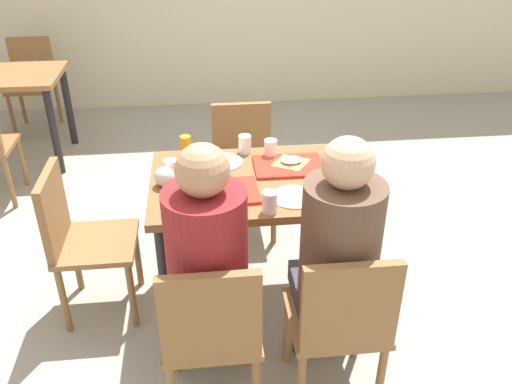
# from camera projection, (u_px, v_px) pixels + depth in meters

# --- Properties ---
(ground_plane) EXTENTS (10.00, 10.00, 0.02)m
(ground_plane) POSITION_uv_depth(u_px,v_px,m) (256.00, 296.00, 3.04)
(ground_plane) COLOR #9E998E
(main_table) EXTENTS (1.05, 0.74, 0.75)m
(main_table) POSITION_uv_depth(u_px,v_px,m) (256.00, 198.00, 2.72)
(main_table) COLOR brown
(main_table) RESTS_ON ground_plane
(chair_near_left) EXTENTS (0.40, 0.40, 0.83)m
(chair_near_left) POSITION_uv_depth(u_px,v_px,m) (211.00, 330.00, 2.12)
(chair_near_left) COLOR olive
(chair_near_left) RESTS_ON ground_plane
(chair_near_right) EXTENTS (0.40, 0.40, 0.83)m
(chair_near_right) POSITION_uv_depth(u_px,v_px,m) (341.00, 320.00, 2.17)
(chair_near_right) COLOR olive
(chair_near_right) RESTS_ON ground_plane
(chair_far_side) EXTENTS (0.40, 0.40, 0.83)m
(chair_far_side) POSITION_uv_depth(u_px,v_px,m) (243.00, 160.00, 3.45)
(chair_far_side) COLOR olive
(chair_far_side) RESTS_ON ground_plane
(chair_left_end) EXTENTS (0.40, 0.40, 0.83)m
(chair_left_end) POSITION_uv_depth(u_px,v_px,m) (78.00, 234.00, 2.71)
(chair_left_end) COLOR olive
(chair_left_end) RESTS_ON ground_plane
(person_in_red) EXTENTS (0.32, 0.42, 1.24)m
(person_in_red) POSITION_uv_depth(u_px,v_px,m) (207.00, 259.00, 2.12)
(person_in_red) COLOR #383842
(person_in_red) RESTS_ON ground_plane
(person_in_brown_jacket) EXTENTS (0.32, 0.42, 1.24)m
(person_in_brown_jacket) POSITION_uv_depth(u_px,v_px,m) (337.00, 250.00, 2.17)
(person_in_brown_jacket) COLOR #383842
(person_in_brown_jacket) RESTS_ON ground_plane
(tray_red_near) EXTENTS (0.37, 0.28, 0.02)m
(tray_red_near) POSITION_uv_depth(u_px,v_px,m) (220.00, 192.00, 2.53)
(tray_red_near) COLOR red
(tray_red_near) RESTS_ON main_table
(tray_red_far) EXTENTS (0.36, 0.26, 0.02)m
(tray_red_far) POSITION_uv_depth(u_px,v_px,m) (289.00, 166.00, 2.77)
(tray_red_far) COLOR red
(tray_red_far) RESTS_ON main_table
(paper_plate_center) EXTENTS (0.22, 0.22, 0.01)m
(paper_plate_center) POSITION_uv_depth(u_px,v_px,m) (222.00, 162.00, 2.82)
(paper_plate_center) COLOR white
(paper_plate_center) RESTS_ON main_table
(paper_plate_near_edge) EXTENTS (0.22, 0.22, 0.01)m
(paper_plate_near_edge) POSITION_uv_depth(u_px,v_px,m) (294.00, 197.00, 2.50)
(paper_plate_near_edge) COLOR white
(paper_plate_near_edge) RESTS_ON main_table
(pizza_slice_a) EXTENTS (0.15, 0.21, 0.02)m
(pizza_slice_a) POSITION_uv_depth(u_px,v_px,m) (222.00, 192.00, 2.50)
(pizza_slice_a) COLOR #DBAD60
(pizza_slice_a) RESTS_ON tray_red_near
(pizza_slice_b) EXTENTS (0.19, 0.18, 0.02)m
(pizza_slice_b) POSITION_uv_depth(u_px,v_px,m) (291.00, 161.00, 2.79)
(pizza_slice_b) COLOR tan
(pizza_slice_b) RESTS_ON tray_red_far
(pizza_slice_c) EXTENTS (0.18, 0.22, 0.02)m
(pizza_slice_c) POSITION_uv_depth(u_px,v_px,m) (219.00, 158.00, 2.84)
(pizza_slice_c) COLOR #DBAD60
(pizza_slice_c) RESTS_ON paper_plate_center
(plastic_cup_a) EXTENTS (0.07, 0.07, 0.10)m
(plastic_cup_a) POSITION_uv_depth(u_px,v_px,m) (245.00, 144.00, 2.91)
(plastic_cup_a) COLOR white
(plastic_cup_a) RESTS_ON main_table
(plastic_cup_b) EXTENTS (0.07, 0.07, 0.10)m
(plastic_cup_b) POSITION_uv_depth(u_px,v_px,m) (270.00, 202.00, 2.37)
(plastic_cup_b) COLOR white
(plastic_cup_b) RESTS_ON main_table
(plastic_cup_c) EXTENTS (0.07, 0.07, 0.10)m
(plastic_cup_c) POSITION_uv_depth(u_px,v_px,m) (171.00, 169.00, 2.65)
(plastic_cup_c) COLOR white
(plastic_cup_c) RESTS_ON main_table
(plastic_cup_d) EXTENTS (0.07, 0.07, 0.10)m
(plastic_cup_d) POSITION_uv_depth(u_px,v_px,m) (271.00, 149.00, 2.86)
(plastic_cup_d) COLOR white
(plastic_cup_d) RESTS_ON main_table
(soda_can) EXTENTS (0.07, 0.07, 0.12)m
(soda_can) POSITION_uv_depth(u_px,v_px,m) (344.00, 162.00, 2.69)
(soda_can) COLOR #B7BCC6
(soda_can) RESTS_ON main_table
(condiment_bottle) EXTENTS (0.06, 0.06, 0.16)m
(condiment_bottle) POSITION_uv_depth(u_px,v_px,m) (186.00, 151.00, 2.77)
(condiment_bottle) COLOR orange
(condiment_bottle) RESTS_ON main_table
(foil_bundle) EXTENTS (0.10, 0.10, 0.10)m
(foil_bundle) POSITION_uv_depth(u_px,v_px,m) (165.00, 177.00, 2.58)
(foil_bundle) COLOR silver
(foil_bundle) RESTS_ON main_table
(background_table) EXTENTS (0.90, 0.70, 0.75)m
(background_table) POSITION_uv_depth(u_px,v_px,m) (5.00, 89.00, 4.25)
(background_table) COLOR olive
(background_table) RESTS_ON ground_plane
(background_chair_far) EXTENTS (0.40, 0.40, 0.83)m
(background_chair_far) POSITION_uv_depth(u_px,v_px,m) (32.00, 77.00, 4.95)
(background_chair_far) COLOR olive
(background_chair_far) RESTS_ON ground_plane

